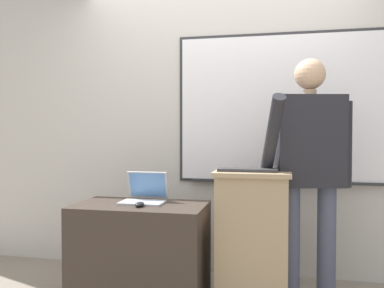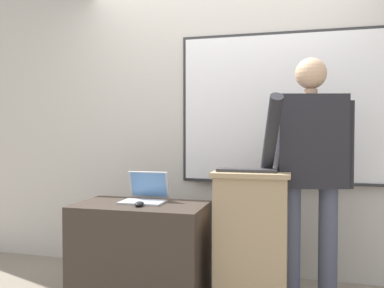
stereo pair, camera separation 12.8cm
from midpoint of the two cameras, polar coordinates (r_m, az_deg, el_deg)
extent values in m
cube|color=beige|center=(3.62, 3.59, 5.00)|extent=(6.40, 0.12, 2.88)
cube|color=#2D2D30|center=(3.51, 11.83, 4.94)|extent=(1.81, 0.02, 1.27)
cube|color=white|center=(3.50, 11.83, 4.95)|extent=(1.76, 0.02, 1.22)
cube|color=#2D2D30|center=(3.51, 11.77, -5.25)|extent=(1.59, 0.04, 0.02)
cube|color=tan|center=(2.92, 7.17, -13.54)|extent=(0.48, 0.38, 0.94)
cube|color=tan|center=(2.83, 7.21, -4.07)|extent=(0.52, 0.41, 0.03)
cube|color=#382D26|center=(3.07, -8.48, -14.94)|extent=(0.94, 0.54, 0.71)
cylinder|color=#474C60|center=(3.03, 12.43, -13.84)|extent=(0.13, 0.13, 0.85)
cylinder|color=#474C60|center=(3.10, 17.19, -13.52)|extent=(0.13, 0.13, 0.85)
cube|color=#232328|center=(2.95, 14.96, 0.42)|extent=(0.51, 0.32, 0.64)
cylinder|color=tan|center=(2.96, 15.01, 7.00)|extent=(0.09, 0.09, 0.04)
sphere|color=tan|center=(2.98, 15.03, 9.45)|extent=(0.22, 0.22, 0.22)
cylinder|color=#232328|center=(2.70, 9.88, 1.19)|extent=(0.18, 0.45, 0.53)
cylinder|color=#232328|center=(3.03, 19.66, -0.04)|extent=(0.08, 0.08, 0.61)
cube|color=#B7BABF|center=(3.00, -8.25, -8.14)|extent=(0.32, 0.21, 0.02)
cube|color=#B7BABF|center=(3.11, -7.39, -5.74)|extent=(0.31, 0.07, 0.21)
cube|color=#598CCC|center=(3.10, -7.44, -5.71)|extent=(0.28, 0.06, 0.18)
cube|color=#2D2D30|center=(2.78, 6.51, -3.65)|extent=(0.40, 0.13, 0.02)
ellipsoid|color=black|center=(2.88, -8.66, -8.38)|extent=(0.06, 0.10, 0.03)
camera|label=1|loc=(0.06, -91.26, -0.04)|focal=38.00mm
camera|label=2|loc=(0.06, 88.74, 0.04)|focal=38.00mm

